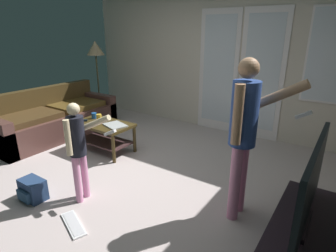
{
  "coord_description": "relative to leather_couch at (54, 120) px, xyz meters",
  "views": [
    {
      "loc": [
        2.35,
        -2.25,
        1.8
      ],
      "look_at": [
        0.75,
        0.09,
        0.82
      ],
      "focal_mm": 29.36,
      "sensor_mm": 36.0,
      "label": 1
    }
  ],
  "objects": [
    {
      "name": "ground_plane",
      "position": [
        1.98,
        -0.47,
        -0.3
      ],
      "size": [
        5.21,
        5.0,
        0.02
      ],
      "primitive_type": "cube",
      "color": "#B8A9A6"
    },
    {
      "name": "floor_lamp",
      "position": [
        -0.31,
        1.37,
        1.09
      ],
      "size": [
        0.37,
        0.37,
        1.6
      ],
      "color": "#293331",
      "rests_on": "ground_plane"
    },
    {
      "name": "leather_couch",
      "position": [
        0.0,
        0.0,
        0.0
      ],
      "size": [
        0.9,
        2.18,
        0.83
      ],
      "color": "#51322D",
      "rests_on": "ground_plane"
    },
    {
      "name": "coffee_table",
      "position": [
        1.25,
        0.02,
        0.04
      ],
      "size": [
        0.92,
        0.53,
        0.46
      ],
      "color": "#3D3015",
      "rests_on": "ground_plane"
    },
    {
      "name": "tv_remote_black",
      "position": [
        0.91,
        -0.1,
        0.18
      ],
      "size": [
        0.16,
        0.15,
        0.02
      ],
      "primitive_type": "cube",
      "rotation": [
        0.0,
        0.0,
        0.76
      ],
      "color": "black",
      "rests_on": "coffee_table"
    },
    {
      "name": "cup_by_laptop",
      "position": [
        1.14,
        0.05,
        0.22
      ],
      "size": [
        0.08,
        0.08,
        0.12
      ],
      "primitive_type": "cylinder",
      "color": "gold",
      "rests_on": "coffee_table"
    },
    {
      "name": "loose_keyboard",
      "position": [
        2.31,
        -1.4,
        -0.28
      ],
      "size": [
        0.46,
        0.28,
        0.02
      ],
      "color": "white",
      "rests_on": "ground_plane"
    },
    {
      "name": "tv_stand",
      "position": [
        4.21,
        -0.75,
        -0.09
      ],
      "size": [
        0.45,
        1.34,
        0.41
      ],
      "color": "black",
      "rests_on": "ground_plane"
    },
    {
      "name": "laptop_closed",
      "position": [
        1.5,
        0.04,
        0.18
      ],
      "size": [
        0.39,
        0.34,
        0.02
      ],
      "primitive_type": "cube",
      "rotation": [
        0.0,
        0.0,
        -0.29
      ],
      "color": "#AEB3B1",
      "rests_on": "coffee_table"
    },
    {
      "name": "backpack",
      "position": [
        1.57,
        -1.37,
        -0.17
      ],
      "size": [
        0.29,
        0.23,
        0.24
      ],
      "color": "navy",
      "rests_on": "ground_plane"
    },
    {
      "name": "person_child",
      "position": [
        2.04,
        -1.05,
        0.38
      ],
      "size": [
        0.48,
        0.36,
        1.12
      ],
      "color": "pink",
      "rests_on": "ground_plane"
    },
    {
      "name": "wall_back_with_doors",
      "position": [
        2.09,
        2.0,
        1.11
      ],
      "size": [
        5.21,
        0.09,
        2.9
      ],
      "color": "beige",
      "rests_on": "ground_plane"
    },
    {
      "name": "flat_screen_tv",
      "position": [
        4.21,
        -0.75,
        0.46
      ],
      "size": [
        0.08,
        1.15,
        0.67
      ],
      "color": "black",
      "rests_on": "tv_stand"
    },
    {
      "name": "person_adult",
      "position": [
        3.56,
        -0.33,
        0.66
      ],
      "size": [
        0.66,
        0.43,
        1.59
      ],
      "color": "pink",
      "rests_on": "ground_plane"
    },
    {
      "name": "cup_near_edge",
      "position": [
        0.95,
        0.11,
        0.21
      ],
      "size": [
        0.08,
        0.08,
        0.09
      ],
      "primitive_type": "cylinder",
      "color": "#20559D",
      "rests_on": "coffee_table"
    }
  ]
}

